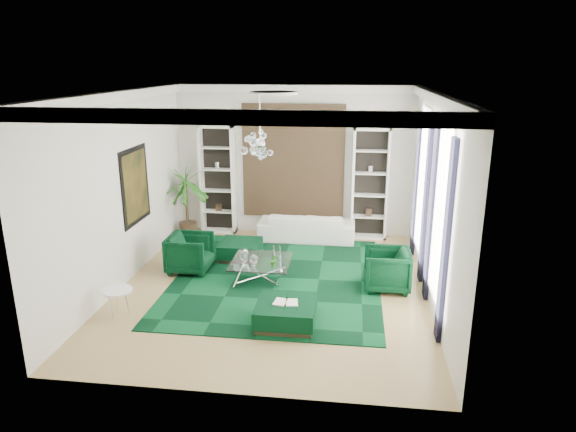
# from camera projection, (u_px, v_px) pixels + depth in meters

# --- Properties ---
(floor) EXTENTS (6.00, 7.00, 0.02)m
(floor) POSITION_uv_depth(u_px,v_px,m) (273.00, 287.00, 10.28)
(floor) COLOR tan
(floor) RESTS_ON ground
(ceiling) EXTENTS (6.00, 7.00, 0.02)m
(ceiling) POSITION_uv_depth(u_px,v_px,m) (271.00, 92.00, 9.19)
(ceiling) COLOR white
(ceiling) RESTS_ON ground
(wall_back) EXTENTS (6.00, 0.02, 3.80)m
(wall_back) POSITION_uv_depth(u_px,v_px,m) (293.00, 161.00, 13.07)
(wall_back) COLOR silver
(wall_back) RESTS_ON ground
(wall_front) EXTENTS (6.00, 0.02, 3.80)m
(wall_front) POSITION_uv_depth(u_px,v_px,m) (229.00, 264.00, 6.40)
(wall_front) COLOR silver
(wall_front) RESTS_ON ground
(wall_left) EXTENTS (0.02, 7.00, 3.80)m
(wall_left) POSITION_uv_depth(u_px,v_px,m) (121.00, 190.00, 10.10)
(wall_left) COLOR silver
(wall_left) RESTS_ON ground
(wall_right) EXTENTS (0.02, 7.00, 3.80)m
(wall_right) POSITION_uv_depth(u_px,v_px,m) (435.00, 200.00, 9.37)
(wall_right) COLOR silver
(wall_right) RESTS_ON ground
(crown_molding) EXTENTS (6.00, 7.00, 0.18)m
(crown_molding) POSITION_uv_depth(u_px,v_px,m) (271.00, 98.00, 9.22)
(crown_molding) COLOR white
(crown_molding) RESTS_ON ceiling
(ceiling_medallion) EXTENTS (0.90, 0.90, 0.05)m
(ceiling_medallion) POSITION_uv_depth(u_px,v_px,m) (274.00, 93.00, 9.48)
(ceiling_medallion) COLOR white
(ceiling_medallion) RESTS_ON ceiling
(tapestry) EXTENTS (2.50, 0.06, 2.80)m
(tapestry) POSITION_uv_depth(u_px,v_px,m) (293.00, 162.00, 13.02)
(tapestry) COLOR black
(tapestry) RESTS_ON wall_back
(shelving_left) EXTENTS (0.90, 0.38, 2.80)m
(shelving_left) POSITION_uv_depth(u_px,v_px,m) (218.00, 180.00, 13.26)
(shelving_left) COLOR white
(shelving_left) RESTS_ON floor
(shelving_right) EXTENTS (0.90, 0.38, 2.80)m
(shelving_right) POSITION_uv_depth(u_px,v_px,m) (370.00, 184.00, 12.79)
(shelving_right) COLOR white
(shelving_right) RESTS_ON floor
(painting) EXTENTS (0.04, 1.30, 1.60)m
(painting) POSITION_uv_depth(u_px,v_px,m) (136.00, 186.00, 10.68)
(painting) COLOR black
(painting) RESTS_ON wall_left
(window_near) EXTENTS (0.03, 1.10, 2.90)m
(window_near) POSITION_uv_depth(u_px,v_px,m) (441.00, 214.00, 8.52)
(window_near) COLOR white
(window_near) RESTS_ON wall_right
(curtain_near_a) EXTENTS (0.07, 0.30, 3.25)m
(curtain_near_a) POSITION_uv_depth(u_px,v_px,m) (446.00, 244.00, 7.85)
(curtain_near_a) COLOR black
(curtain_near_a) RESTS_ON floor
(curtain_near_b) EXTENTS (0.07, 0.30, 3.25)m
(curtain_near_b) POSITION_uv_depth(u_px,v_px,m) (431.00, 215.00, 9.34)
(curtain_near_b) COLOR black
(curtain_near_b) RESTS_ON floor
(window_far) EXTENTS (0.03, 1.10, 2.90)m
(window_far) POSITION_uv_depth(u_px,v_px,m) (423.00, 182.00, 10.80)
(window_far) COLOR white
(window_far) RESTS_ON wall_right
(curtain_far_a) EXTENTS (0.07, 0.30, 3.25)m
(curtain_far_a) POSITION_uv_depth(u_px,v_px,m) (425.00, 203.00, 10.13)
(curtain_far_a) COLOR black
(curtain_far_a) RESTS_ON floor
(curtain_far_b) EXTENTS (0.07, 0.30, 3.25)m
(curtain_far_b) POSITION_uv_depth(u_px,v_px,m) (417.00, 185.00, 11.62)
(curtain_far_b) COLOR black
(curtain_far_b) RESTS_ON floor
(rug) EXTENTS (4.20, 5.00, 0.02)m
(rug) POSITION_uv_depth(u_px,v_px,m) (277.00, 278.00, 10.68)
(rug) COLOR black
(rug) RESTS_ON floor
(sofa) EXTENTS (2.39, 0.94, 0.70)m
(sofa) POSITION_uv_depth(u_px,v_px,m) (307.00, 226.00, 12.92)
(sofa) COLOR silver
(sofa) RESTS_ON floor
(armchair_left) EXTENTS (0.89, 0.87, 0.81)m
(armchair_left) POSITION_uv_depth(u_px,v_px,m) (190.00, 253.00, 10.95)
(armchair_left) COLOR black
(armchair_left) RESTS_ON floor
(armchair_right) EXTENTS (0.89, 0.87, 0.81)m
(armchair_right) POSITION_uv_depth(u_px,v_px,m) (387.00, 269.00, 10.09)
(armchair_right) COLOR black
(armchair_right) RESTS_ON floor
(coffee_table) EXTENTS (1.20, 1.20, 0.41)m
(coffee_table) POSITION_uv_depth(u_px,v_px,m) (261.00, 270.00, 10.57)
(coffee_table) COLOR white
(coffee_table) RESTS_ON floor
(ottoman_side) EXTENTS (0.90, 0.90, 0.40)m
(ottoman_side) POSITION_uv_depth(u_px,v_px,m) (240.00, 250.00, 11.72)
(ottoman_side) COLOR black
(ottoman_side) RESTS_ON floor
(ottoman_front) EXTENTS (1.00, 1.00, 0.40)m
(ottoman_front) POSITION_uv_depth(u_px,v_px,m) (286.00, 313.00, 8.76)
(ottoman_front) COLOR black
(ottoman_front) RESTS_ON floor
(book) EXTENTS (0.42, 0.28, 0.03)m
(book) POSITION_uv_depth(u_px,v_px,m) (286.00, 302.00, 8.70)
(book) COLOR white
(book) RESTS_ON ottoman_front
(side_table) EXTENTS (0.52, 0.52, 0.50)m
(side_table) POSITION_uv_depth(u_px,v_px,m) (118.00, 303.00, 9.01)
(side_table) COLOR white
(side_table) RESTS_ON floor
(palm) EXTENTS (1.50, 1.50, 2.40)m
(palm) POSITION_uv_depth(u_px,v_px,m) (186.00, 192.00, 12.86)
(palm) COLOR #226017
(palm) RESTS_ON floor
(chandelier) EXTENTS (0.80, 0.80, 0.72)m
(chandelier) POSITION_uv_depth(u_px,v_px,m) (260.00, 143.00, 9.64)
(chandelier) COLOR white
(chandelier) RESTS_ON ceiling
(table_plant) EXTENTS (0.13, 0.11, 0.24)m
(table_plant) POSITION_uv_depth(u_px,v_px,m) (274.00, 260.00, 10.20)
(table_plant) COLOR #226017
(table_plant) RESTS_ON coffee_table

